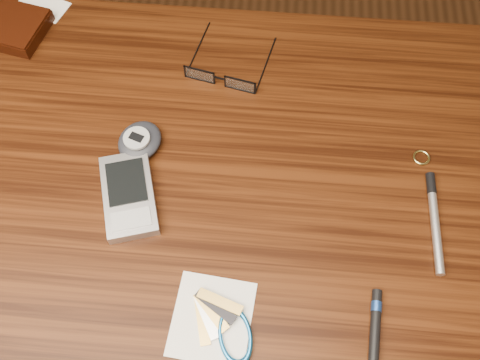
{
  "coord_description": "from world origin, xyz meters",
  "views": [
    {
      "loc": [
        0.04,
        -0.31,
        1.39
      ],
      "look_at": [
        0.01,
        0.03,
        0.76
      ],
      "focal_mm": 40.0,
      "sensor_mm": 36.0,
      "label": 1
    }
  ],
  "objects": [
    {
      "name": "desk",
      "position": [
        0.0,
        0.0,
        0.65
      ],
      "size": [
        1.0,
        0.7,
        0.75
      ],
      "color": "#341708",
      "rests_on": "ground"
    },
    {
      "name": "notepad_keys",
      "position": [
        0.01,
        -0.17,
        0.75
      ],
      "size": [
        0.12,
        0.11,
        0.01
      ],
      "color": "white",
      "rests_on": "desk"
    },
    {
      "name": "black_blue_pen",
      "position": [
        0.19,
        -0.15,
        0.76
      ],
      "size": [
        0.02,
        0.09,
        0.01
      ],
      "color": "black",
      "rests_on": "desk"
    },
    {
      "name": "silver_pen",
      "position": [
        0.27,
        0.0,
        0.76
      ],
      "size": [
        0.01,
        0.14,
        0.01
      ],
      "color": "silver",
      "rests_on": "desk"
    },
    {
      "name": "eyeglasses",
      "position": [
        -0.03,
        0.2,
        0.76
      ],
      "size": [
        0.14,
        0.14,
        0.02
      ],
      "color": "black",
      "rests_on": "desk"
    },
    {
      "name": "ground",
      "position": [
        0.0,
        0.0,
        0.0
      ],
      "size": [
        3.8,
        3.8,
        0.0
      ],
      "primitive_type": "plane",
      "color": "#472814",
      "rests_on": "ground"
    },
    {
      "name": "wallet_and_card",
      "position": [
        -0.38,
        0.27,
        0.76
      ],
      "size": [
        0.14,
        0.15,
        0.02
      ],
      "color": "black",
      "rests_on": "desk"
    },
    {
      "name": "gold_ring",
      "position": [
        0.26,
        0.09,
        0.75
      ],
      "size": [
        0.03,
        0.03,
        0.0
      ],
      "primitive_type": "torus",
      "rotation": [
        0.0,
        0.0,
        -0.39
      ],
      "color": "tan",
      "rests_on": "desk"
    },
    {
      "name": "pedometer",
      "position": [
        -0.13,
        0.08,
        0.76
      ],
      "size": [
        0.08,
        0.08,
        0.03
      ],
      "color": "black",
      "rests_on": "desk"
    },
    {
      "name": "pda_phone",
      "position": [
        -0.13,
        -0.01,
        0.76
      ],
      "size": [
        0.1,
        0.14,
        0.02
      ],
      "color": "#A8A8AC",
      "rests_on": "desk"
    }
  ]
}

